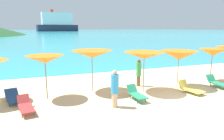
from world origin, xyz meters
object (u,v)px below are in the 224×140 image
umbrella_2 (45,59)px  umbrella_3 (92,54)px  umbrella_4 (144,55)px  umbrella_5 (179,55)px  beachgoer_0 (139,72)px  cruise_ship (57,23)px  lounge_chair_0 (26,106)px  lounge_chair_11 (190,88)px  lounge_chair_9 (217,82)px  lounge_chair_5 (13,97)px  umbrella_6 (213,52)px  lounge_chair_3 (136,94)px  beachgoer_1 (115,88)px

umbrella_2 → umbrella_3: 2.52m
umbrella_4 → umbrella_5: (2.37, 0.08, -0.11)m
umbrella_4 → beachgoer_0: umbrella_4 is taller
umbrella_5 → cruise_ship: (15.85, 226.62, 6.91)m
umbrella_5 → lounge_chair_0: umbrella_5 is taller
umbrella_5 → lounge_chair_11: (-0.03, -1.18, -1.70)m
lounge_chair_9 → lounge_chair_5: bearing=174.0°
umbrella_2 → lounge_chair_0: 2.46m
umbrella_3 → lounge_chair_0: 4.33m
umbrella_3 → lounge_chair_11: size_ratio=1.57×
umbrella_4 → umbrella_5: size_ratio=1.02×
umbrella_6 → lounge_chair_3: 6.65m
umbrella_6 → lounge_chair_0: size_ratio=1.36×
umbrella_3 → lounge_chair_11: bearing=-23.1°
lounge_chair_11 → cruise_ship: cruise_ship is taller
umbrella_4 → beachgoer_1: bearing=-145.4°
umbrella_3 → umbrella_6: umbrella_3 is taller
lounge_chair_5 → lounge_chair_9: bearing=-21.3°
lounge_chair_9 → beachgoer_1: size_ratio=0.83×
cruise_ship → beachgoer_0: bearing=-103.2°
beachgoer_0 → umbrella_3: bearing=-15.6°
umbrella_6 → lounge_chair_5: size_ratio=1.38×
umbrella_3 → cruise_ship: 226.72m
umbrella_3 → lounge_chair_3: umbrella_3 is taller
lounge_chair_0 → cruise_ship: bearing=73.4°
lounge_chair_11 → beachgoer_0: (-2.05, 2.23, 0.64)m
lounge_chair_5 → beachgoer_0: beachgoer_0 is taller
umbrella_3 → umbrella_4: 2.86m
lounge_chair_3 → lounge_chair_11: size_ratio=0.95×
lounge_chair_9 → beachgoer_0: beachgoer_0 is taller
lounge_chair_3 → cruise_ship: cruise_ship is taller
lounge_chair_5 → lounge_chair_11: lounge_chair_11 is taller
umbrella_2 → umbrella_6: (10.46, -0.22, -0.05)m
lounge_chair_5 → lounge_chair_9: lounge_chair_9 is taller
umbrella_5 → lounge_chair_5: (-9.09, 0.63, -1.71)m
lounge_chair_3 → umbrella_2: bearing=155.7°
umbrella_5 → umbrella_6: 2.96m
umbrella_2 → lounge_chair_11: 7.89m
lounge_chair_0 → lounge_chair_11: 8.46m
umbrella_2 → umbrella_3: (2.49, 0.40, 0.10)m
lounge_chair_3 → lounge_chair_9: 5.62m
umbrella_2 → lounge_chair_5: (-1.57, 0.07, -1.77)m
lounge_chair_3 → cruise_ship: bearing=83.1°
lounge_chair_9 → beachgoer_0: (-4.36, 1.88, 0.58)m
umbrella_6 → beachgoer_0: (-5.02, 0.71, -1.08)m
umbrella_6 → cruise_ship: 226.74m
umbrella_3 → cruise_ship: size_ratio=0.05×
umbrella_5 → umbrella_6: size_ratio=1.04×
umbrella_2 → lounge_chair_0: umbrella_2 is taller
beachgoer_0 → beachgoer_1: beachgoer_1 is taller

